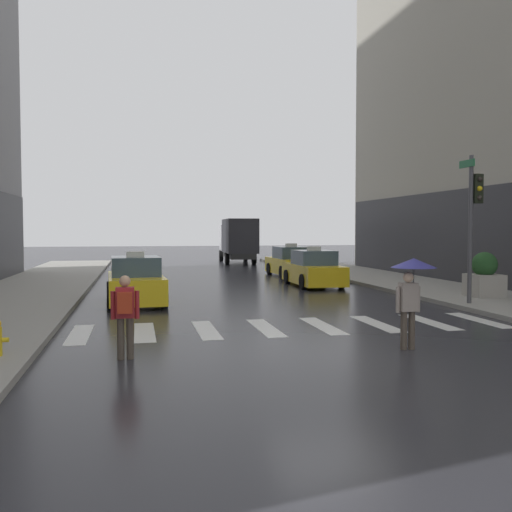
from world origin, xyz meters
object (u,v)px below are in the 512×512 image
object	(u,v)px
pedestrian_with_backpack	(125,310)
taxi_third	(291,263)
taxi_lead	(135,282)
traffic_light_pole	(474,208)
box_truck	(238,239)
pedestrian_with_umbrella	(412,278)
taxi_second	(313,270)
planter_near_corner	(484,276)

from	to	relation	value
pedestrian_with_backpack	taxi_third	bearing A→B (deg)	65.80
pedestrian_with_backpack	taxi_lead	bearing A→B (deg)	88.81
traffic_light_pole	box_truck	world-z (taller)	traffic_light_pole
traffic_light_pole	box_truck	distance (m)	26.40
box_truck	pedestrian_with_umbrella	distance (m)	31.87
traffic_light_pole	box_truck	bearing A→B (deg)	96.85
taxi_lead	box_truck	world-z (taller)	box_truck
traffic_light_pole	pedestrian_with_backpack	world-z (taller)	traffic_light_pole
taxi_second	box_truck	world-z (taller)	box_truck
pedestrian_with_backpack	planter_near_corner	distance (m)	14.25
pedestrian_with_umbrella	pedestrian_with_backpack	xyz separation A→B (m)	(-5.93, 0.25, -0.54)
traffic_light_pole	planter_near_corner	xyz separation A→B (m)	(1.48, 1.57, -2.38)
taxi_lead	planter_near_corner	distance (m)	12.39
taxi_lead	box_truck	bearing A→B (deg)	71.50
box_truck	pedestrian_with_umbrella	bearing A→B (deg)	-93.40
taxi_second	taxi_third	xyz separation A→B (m)	(0.49, 5.66, 0.00)
taxi_second	taxi_third	size ratio (longest dim) A/B	0.99
taxi_second	traffic_light_pole	bearing A→B (deg)	-70.00
box_truck	planter_near_corner	bearing A→B (deg)	-79.36
pedestrian_with_umbrella	box_truck	bearing A→B (deg)	86.60
taxi_second	box_truck	distance (m)	18.24
taxi_lead	pedestrian_with_backpack	xyz separation A→B (m)	(-0.18, -8.75, 0.25)
traffic_light_pole	pedestrian_with_umbrella	world-z (taller)	traffic_light_pole
taxi_third	box_truck	distance (m)	12.62
taxi_lead	box_truck	distance (m)	24.08
taxi_second	planter_near_corner	world-z (taller)	taxi_second
taxi_lead	traffic_light_pole	bearing A→B (deg)	-17.33
taxi_third	planter_near_corner	world-z (taller)	taxi_third
traffic_light_pole	taxi_second	distance (m)	8.85
box_truck	planter_near_corner	distance (m)	25.06
pedestrian_with_umbrella	planter_near_corner	distance (m)	9.73
traffic_light_pole	planter_near_corner	world-z (taller)	traffic_light_pole
pedestrian_with_backpack	planter_near_corner	bearing A→B (deg)	29.20
traffic_light_pole	pedestrian_with_backpack	xyz separation A→B (m)	(-10.96, -5.39, -2.29)
taxi_second	pedestrian_with_backpack	size ratio (longest dim) A/B	2.76
taxi_third	pedestrian_with_umbrella	world-z (taller)	pedestrian_with_umbrella
taxi_third	pedestrian_with_umbrella	distance (m)	19.46
box_truck	pedestrian_with_backpack	bearing A→B (deg)	-103.91
taxi_third	traffic_light_pole	bearing A→B (deg)	-79.97
taxi_lead	planter_near_corner	xyz separation A→B (m)	(12.26, -1.80, 0.15)
taxi_third	planter_near_corner	xyz separation A→B (m)	(3.89, -12.07, 0.15)
box_truck	taxi_lead	bearing A→B (deg)	-108.50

